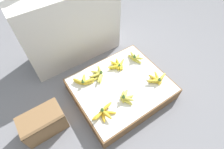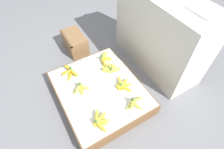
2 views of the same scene
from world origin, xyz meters
name	(u,v)px [view 2 (image 2 of 2)]	position (x,y,z in m)	size (l,w,h in m)	color
ground_plane	(100,96)	(0.00, 0.00, 0.00)	(10.00, 10.00, 0.00)	slate
display_platform	(100,92)	(0.00, 0.00, 0.08)	(0.94, 0.80, 0.15)	brown
back_vendor_table	(160,33)	(-0.13, 0.83, 0.42)	(1.09, 0.44, 0.84)	beige
wooden_crate	(75,42)	(-0.81, 0.07, 0.12)	(0.37, 0.22, 0.23)	olive
banana_bunch_front_left	(70,72)	(-0.32, -0.18, 0.19)	(0.24, 0.17, 0.11)	gold
banana_bunch_front_midleft	(81,88)	(-0.07, -0.16, 0.19)	(0.15, 0.19, 0.11)	#DBCC4C
banana_bunch_front_right	(99,121)	(0.33, -0.17, 0.18)	(0.24, 0.16, 0.10)	gold
banana_bunch_middle_left	(105,58)	(-0.31, 0.23, 0.19)	(0.20, 0.15, 0.10)	gold
banana_bunch_middle_midleft	(111,69)	(-0.14, 0.22, 0.18)	(0.16, 0.21, 0.10)	gold
banana_bunch_middle_midright	(123,85)	(0.11, 0.21, 0.18)	(0.23, 0.17, 0.09)	yellow
banana_bunch_middle_right	(134,102)	(0.33, 0.19, 0.19)	(0.14, 0.20, 0.11)	gold
foam_tray_white	(204,11)	(0.22, 0.86, 0.85)	(0.22, 0.17, 0.02)	white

